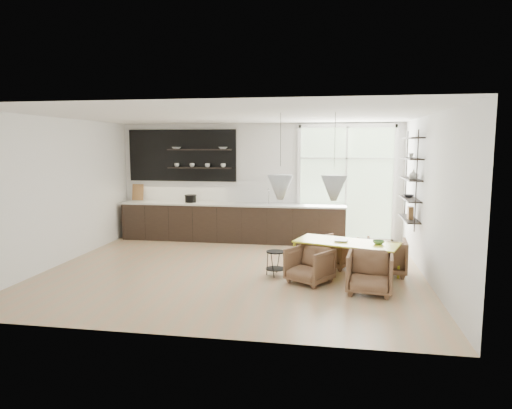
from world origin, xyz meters
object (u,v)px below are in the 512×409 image
armchair_front_left (309,265)px  dining_table (347,244)px  armchair_back_left (337,251)px  armchair_back_right (386,256)px  armchair_front_right (370,273)px  wire_stool (275,260)px

armchair_front_left → dining_table: bearing=66.2°
armchair_back_left → armchair_back_right: armchair_back_right is taller
armchair_back_left → armchair_front_right: bearing=141.5°
armchair_back_left → wire_stool: armchair_back_left is taller
dining_table → armchair_front_left: (-0.63, -0.43, -0.30)m
armchair_front_right → dining_table: bearing=119.4°
dining_table → armchair_front_right: armchair_front_right is taller
armchair_back_right → armchair_front_right: bearing=75.8°
armchair_front_right → wire_stool: bearing=162.3°
dining_table → wire_stool: bearing=-157.9°
armchair_back_left → armchair_front_left: (-0.47, -1.15, 0.01)m
armchair_front_right → wire_stool: size_ratio=1.61×
dining_table → wire_stool: 1.31m
armchair_back_left → armchair_back_right: (0.90, -0.37, 0.03)m
dining_table → armchair_front_left: 0.82m
armchair_back_left → armchair_front_left: size_ratio=0.98×
dining_table → armchair_front_right: 0.94m
dining_table → armchair_back_left: 0.80m
dining_table → armchair_back_left: size_ratio=2.94×
armchair_back_right → armchair_front_right: 1.24m
armchair_back_left → armchair_back_right: bearing=-169.3°
wire_stool → armchair_front_left: bearing=-27.8°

